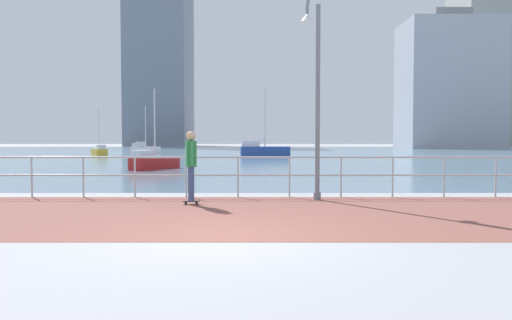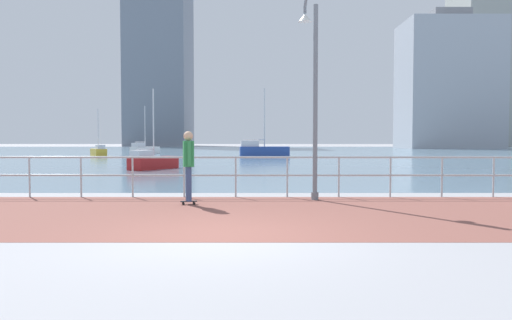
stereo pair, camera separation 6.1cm
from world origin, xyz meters
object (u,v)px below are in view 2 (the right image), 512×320
lamppost (314,80)px  skateboarder (191,160)px  sailboat_white (154,161)px  sailboat_teal (146,150)px  sailboat_blue (101,151)px  sailboat_red (265,150)px

lamppost → skateboarder: 3.84m
skateboarder → lamppost: bearing=18.9°
sailboat_white → sailboat_teal: bearing=104.0°
sailboat_blue → lamppost: bearing=-63.4°
sailboat_teal → sailboat_red: bearing=-33.4°
sailboat_teal → sailboat_red: (12.36, -8.15, 0.09)m
skateboarder → sailboat_red: size_ratio=0.29×
skateboarder → sailboat_blue: sailboat_blue is taller
skateboarder → sailboat_blue: 36.03m
lamppost → sailboat_white: bearing=118.7°
skateboarder → sailboat_blue: bearing=111.4°
sailboat_red → sailboat_teal: bearing=146.6°
lamppost → sailboat_teal: bearing=109.2°
sailboat_red → sailboat_blue: size_ratio=1.37×
sailboat_teal → sailboat_white: size_ratio=1.20×
sailboat_red → sailboat_white: size_ratio=1.44×
sailboat_white → sailboat_blue: 21.95m
sailboat_teal → sailboat_white: 26.19m
skateboarder → sailboat_red: 31.01m
lamppost → sailboat_red: bearing=91.7°
lamppost → sailboat_teal: 40.35m
skateboarder → sailboat_teal: 40.39m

